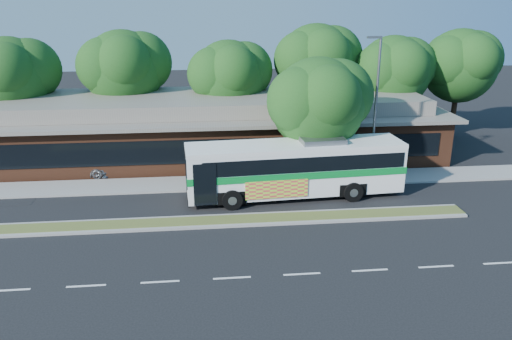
{
  "coord_description": "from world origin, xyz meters",
  "views": [
    {
      "loc": [
        -0.9,
        -23.41,
        11.2
      ],
      "look_at": [
        1.86,
        3.03,
        2.0
      ],
      "focal_mm": 35.0,
      "sensor_mm": 36.0,
      "label": 1
    }
  ],
  "objects_px": {
    "transit_bus": "(296,165)",
    "sidewalk_tree": "(324,102)",
    "lamp_post": "(375,106)",
    "sedan": "(80,166)"
  },
  "relations": [
    {
      "from": "lamp_post",
      "to": "sedan",
      "type": "xyz_separation_m",
      "value": [
        -18.84,
        3.0,
        -4.26
      ]
    },
    {
      "from": "transit_bus",
      "to": "sidewalk_tree",
      "type": "height_order",
      "value": "sidewalk_tree"
    },
    {
      "from": "transit_bus",
      "to": "sidewalk_tree",
      "type": "bearing_deg",
      "value": 46.23
    },
    {
      "from": "lamp_post",
      "to": "transit_bus",
      "type": "relative_size",
      "value": 0.71
    },
    {
      "from": "transit_bus",
      "to": "sidewalk_tree",
      "type": "distance_m",
      "value": 4.58
    },
    {
      "from": "lamp_post",
      "to": "sedan",
      "type": "relative_size",
      "value": 2.04
    },
    {
      "from": "lamp_post",
      "to": "sedan",
      "type": "height_order",
      "value": "lamp_post"
    },
    {
      "from": "transit_bus",
      "to": "sedan",
      "type": "height_order",
      "value": "transit_bus"
    },
    {
      "from": "sedan",
      "to": "sidewalk_tree",
      "type": "xyz_separation_m",
      "value": [
        15.7,
        -2.66,
        4.51
      ]
    },
    {
      "from": "transit_bus",
      "to": "sedan",
      "type": "relative_size",
      "value": 2.89
    }
  ]
}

